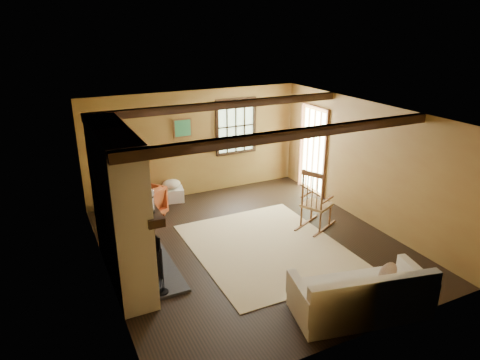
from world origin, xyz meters
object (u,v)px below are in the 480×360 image
fireplace (121,212)px  sofa (362,298)px  armchair (143,203)px  laundry_basket (172,195)px  rocking_chair (315,204)px

fireplace → sofa: (2.69, -2.40, -0.83)m
fireplace → armchair: 2.22m
laundry_basket → sofa: bearing=-77.0°
rocking_chair → armchair: rocking_chair is taller
rocking_chair → armchair: (-2.90, 1.87, -0.17)m
fireplace → sofa: fireplace is taller
fireplace → sofa: size_ratio=1.20×
sofa → armchair: sofa is taller
fireplace → rocking_chair: fireplace is taller
fireplace → rocking_chair: (3.65, 0.07, -0.60)m
sofa → rocking_chair: bearing=81.0°
armchair → fireplace: bearing=31.1°
fireplace → armchair: bearing=68.7°
sofa → armchair: 4.76m
sofa → armchair: bearing=126.3°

